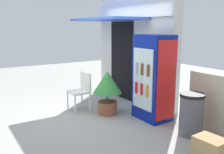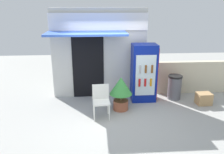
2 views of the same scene
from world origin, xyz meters
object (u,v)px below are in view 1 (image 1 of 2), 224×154
(drink_cooler, at_px, (153,78))
(plastic_chair, at_px, (82,89))
(potted_plant_near_shop, at_px, (107,87))
(cardboard_box, at_px, (210,149))
(trash_bin, at_px, (191,114))

(drink_cooler, xyz_separation_m, plastic_chair, (-1.38, -1.03, -0.39))
(potted_plant_near_shop, relative_size, cardboard_box, 2.28)
(trash_bin, bearing_deg, plastic_chair, -156.37)
(drink_cooler, relative_size, potted_plant_near_shop, 1.82)
(plastic_chair, xyz_separation_m, cardboard_box, (3.19, 0.56, -0.34))
(plastic_chair, height_order, potted_plant_near_shop, potted_plant_near_shop)
(potted_plant_near_shop, bearing_deg, cardboard_box, 4.20)
(plastic_chair, bearing_deg, potted_plant_near_shop, 32.40)
(plastic_chair, bearing_deg, cardboard_box, 9.99)
(trash_bin, bearing_deg, potted_plant_near_shop, -159.46)
(plastic_chair, distance_m, potted_plant_near_shop, 0.70)
(trash_bin, height_order, cardboard_box, trash_bin)
(potted_plant_near_shop, height_order, trash_bin, potted_plant_near_shop)
(plastic_chair, xyz_separation_m, trash_bin, (2.41, 1.05, -0.12))
(drink_cooler, bearing_deg, cardboard_box, -14.61)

